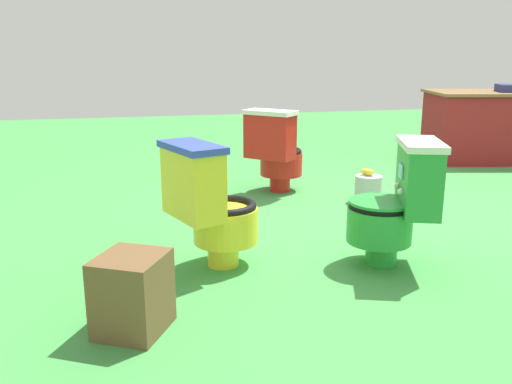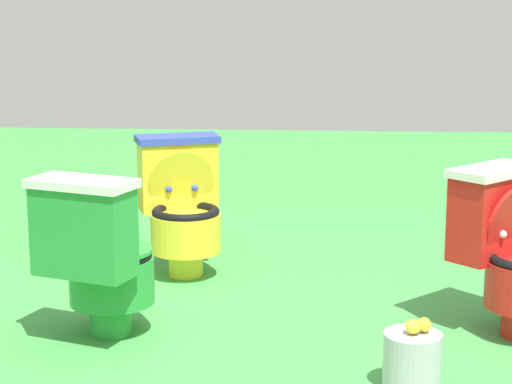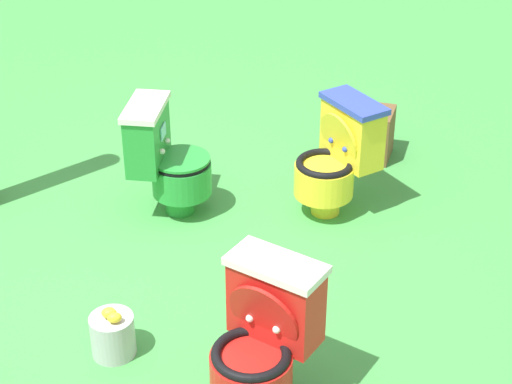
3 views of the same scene
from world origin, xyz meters
The scene contains 5 objects.
toilet_yellow centered at (-1.50, -0.62, 0.37)m, with size 0.60×0.55×0.73m.
toilet_green centered at (-0.47, -0.83, 0.37)m, with size 0.60×0.54×0.73m.
toilet_red centered at (-0.69, 0.94, 0.37)m, with size 0.63×0.63×0.73m.
small_crate centered at (-1.95, -1.26, 0.17)m, with size 0.30×0.28×0.35m, color brown.
lemon_bucket centered at (-0.04, 0.46, 0.12)m, with size 0.22×0.22×0.28m.
Camera 2 is at (3.26, 0.10, 1.44)m, focal length 65.11 mm.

